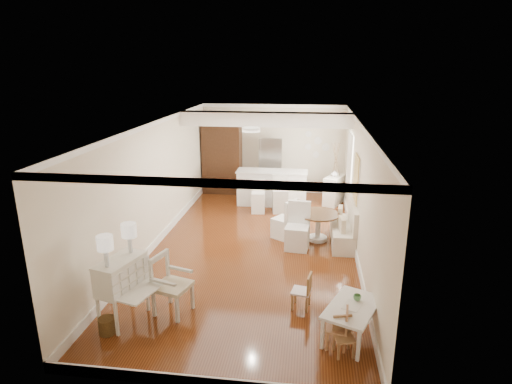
% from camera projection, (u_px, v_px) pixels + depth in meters
% --- Properties ---
extents(room, '(9.00, 9.04, 2.82)m').
position_uv_depth(room, '(258.00, 159.00, 9.48)').
color(room, brown).
rests_on(room, ground).
extents(secretary_bureau, '(1.05, 1.06, 1.09)m').
position_uv_depth(secretary_bureau, '(123.00, 290.00, 6.81)').
color(secretary_bureau, white).
rests_on(secretary_bureau, ground).
extents(gustavian_armchair, '(0.72, 0.72, 1.02)m').
position_uv_depth(gustavian_armchair, '(172.00, 285.00, 7.04)').
color(gustavian_armchair, beige).
rests_on(gustavian_armchair, ground).
extents(wicker_basket, '(0.27, 0.27, 0.26)m').
position_uv_depth(wicker_basket, '(107.00, 326.00, 6.59)').
color(wicker_basket, '#543A1A').
rests_on(wicker_basket, ground).
extents(kids_table, '(1.01, 1.24, 0.54)m').
position_uv_depth(kids_table, '(351.00, 321.00, 6.46)').
color(kids_table, silver).
rests_on(kids_table, ground).
extents(kids_chair_a, '(0.34, 0.34, 0.64)m').
position_uv_depth(kids_chair_a, '(337.00, 328.00, 6.22)').
color(kids_chair_a, '#AD774E').
rests_on(kids_chair_a, ground).
extents(kids_chair_b, '(0.36, 0.36, 0.65)m').
position_uv_depth(kids_chair_b, '(301.00, 291.00, 7.23)').
color(kids_chair_b, '#9E7648').
rests_on(kids_chair_b, ground).
extents(kids_chair_c, '(0.34, 0.34, 0.58)m').
position_uv_depth(kids_chair_c, '(344.00, 337.00, 6.06)').
color(kids_chair_c, '#A27449').
rests_on(kids_chair_c, ground).
extents(banquette, '(0.52, 1.60, 0.98)m').
position_uv_depth(banquette, '(343.00, 223.00, 9.84)').
color(banquette, silver).
rests_on(banquette, ground).
extents(dining_table, '(1.18, 1.18, 0.67)m').
position_uv_depth(dining_table, '(318.00, 227.00, 10.02)').
color(dining_table, '#4C3018').
rests_on(dining_table, ground).
extents(slip_chair_near, '(0.55, 0.57, 1.06)m').
position_uv_depth(slip_chair_near, '(298.00, 226.00, 9.51)').
color(slip_chair_near, white).
rests_on(slip_chair_near, ground).
extents(slip_chair_far, '(0.66, 0.65, 0.97)m').
position_uv_depth(slip_chair_far, '(284.00, 218.00, 10.13)').
color(slip_chair_far, white).
rests_on(slip_chair_far, ground).
extents(breakfast_counter, '(2.05, 0.65, 1.03)m').
position_uv_depth(breakfast_counter, '(272.00, 188.00, 12.54)').
color(breakfast_counter, white).
rests_on(breakfast_counter, ground).
extents(bar_stool_left, '(0.40, 0.40, 0.92)m').
position_uv_depth(bar_stool_left, '(258.00, 197.00, 11.88)').
color(bar_stool_left, white).
rests_on(bar_stool_left, ground).
extents(bar_stool_right, '(0.48, 0.48, 1.04)m').
position_uv_depth(bar_stool_right, '(280.00, 194.00, 11.89)').
color(bar_stool_right, silver).
rests_on(bar_stool_right, ground).
extents(pantry_cabinet, '(1.20, 0.60, 2.30)m').
position_uv_depth(pantry_cabinet, '(222.00, 157.00, 13.59)').
color(pantry_cabinet, '#381E11').
rests_on(pantry_cabinet, ground).
extents(fridge, '(0.75, 0.65, 1.80)m').
position_uv_depth(fridge, '(282.00, 167.00, 13.40)').
color(fridge, silver).
rests_on(fridge, ground).
extents(sideboard, '(0.71, 0.96, 0.84)m').
position_uv_depth(sideboard, '(334.00, 190.00, 12.64)').
color(sideboard, silver).
rests_on(sideboard, ground).
extents(pencil_cup, '(0.14, 0.14, 0.09)m').
position_uv_depth(pencil_cup, '(357.00, 298.00, 6.52)').
color(pencil_cup, '#5B9C60').
rests_on(pencil_cup, kids_table).
extents(branch_vase, '(0.22, 0.22, 0.19)m').
position_uv_depth(branch_vase, '(335.00, 173.00, 12.47)').
color(branch_vase, white).
rests_on(branch_vase, sideboard).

